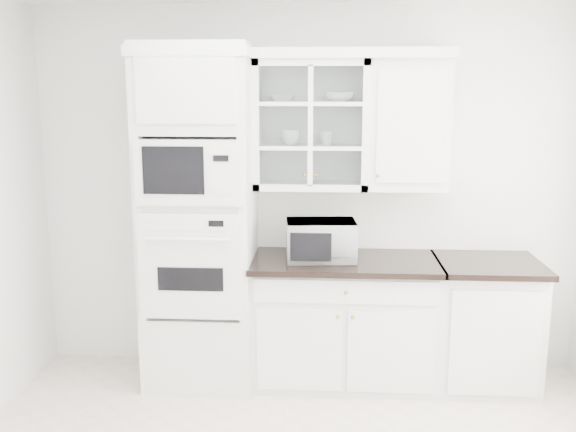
{
  "coord_description": "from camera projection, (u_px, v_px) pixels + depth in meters",
  "views": [
    {
      "loc": [
        0.15,
        -2.96,
        2.1
      ],
      "look_at": [
        -0.1,
        1.05,
        1.3
      ],
      "focal_mm": 40.0,
      "sensor_mm": 36.0,
      "label": 1
    }
  ],
  "objects": [
    {
      "name": "cup_b",
      "position": [
        327.0,
        138.0,
        4.54
      ],
      "size": [
        0.12,
        0.12,
        0.1
      ],
      "primitive_type": "imported",
      "rotation": [
        0.0,
        0.0,
        0.18
      ],
      "color": "white",
      "rests_on": "upper_cabinet_glass"
    },
    {
      "name": "room_shell",
      "position": [
        300.0,
        150.0,
        3.39
      ],
      "size": [
        4.0,
        3.5,
        2.7
      ],
      "color": "white",
      "rests_on": "ground"
    },
    {
      "name": "countertop_microwave",
      "position": [
        321.0,
        240.0,
        4.5
      ],
      "size": [
        0.51,
        0.44,
        0.28
      ],
      "primitive_type": "imported",
      "rotation": [
        0.0,
        0.0,
        3.23
      ],
      "color": "white",
      "rests_on": "base_cabinet_run"
    },
    {
      "name": "crown_molding",
      "position": [
        296.0,
        54.0,
        4.4
      ],
      "size": [
        2.14,
        0.38,
        0.07
      ],
      "primitive_type": "cube",
      "color": "white",
      "rests_on": "room_shell"
    },
    {
      "name": "base_cabinet_run",
      "position": [
        344.0,
        320.0,
        4.63
      ],
      "size": [
        1.32,
        0.67,
        0.92
      ],
      "color": "white",
      "rests_on": "ground"
    },
    {
      "name": "bowl_b",
      "position": [
        340.0,
        97.0,
        4.47
      ],
      "size": [
        0.22,
        0.22,
        0.07
      ],
      "primitive_type": "imported",
      "rotation": [
        0.0,
        0.0,
        0.05
      ],
      "color": "white",
      "rests_on": "upper_cabinet_glass"
    },
    {
      "name": "cup_a",
      "position": [
        290.0,
        137.0,
        4.53
      ],
      "size": [
        0.16,
        0.16,
        0.11
      ],
      "primitive_type": "imported",
      "rotation": [
        0.0,
        0.0,
        0.2
      ],
      "color": "white",
      "rests_on": "upper_cabinet_glass"
    },
    {
      "name": "bowl_a",
      "position": [
        281.0,
        98.0,
        4.5
      ],
      "size": [
        0.24,
        0.24,
        0.05
      ],
      "primitive_type": "imported",
      "rotation": [
        0.0,
        0.0,
        0.28
      ],
      "color": "white",
      "rests_on": "upper_cabinet_glass"
    },
    {
      "name": "upper_cabinet_glass",
      "position": [
        311.0,
        125.0,
        4.51
      ],
      "size": [
        0.8,
        0.33,
        0.9
      ],
      "color": "white",
      "rests_on": "room_shell"
    },
    {
      "name": "extra_base_cabinet",
      "position": [
        484.0,
        323.0,
        4.57
      ],
      "size": [
        0.72,
        0.67,
        0.92
      ],
      "color": "white",
      "rests_on": "ground"
    },
    {
      "name": "upper_cabinet_solid",
      "position": [
        408.0,
        125.0,
        4.47
      ],
      "size": [
        0.55,
        0.33,
        0.9
      ],
      "primitive_type": "cube",
      "color": "white",
      "rests_on": "room_shell"
    },
    {
      "name": "oven_column",
      "position": [
        199.0,
        219.0,
        4.52
      ],
      "size": [
        0.76,
        0.68,
        2.4
      ],
      "color": "white",
      "rests_on": "ground"
    }
  ]
}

